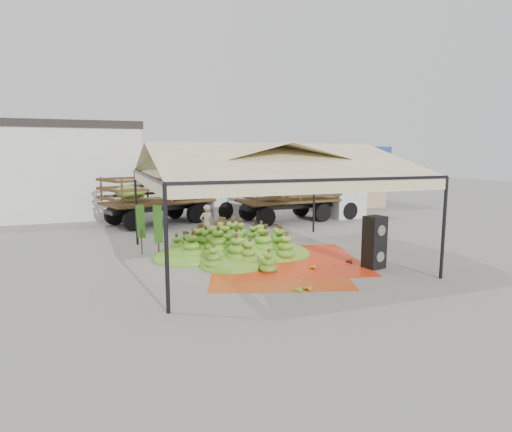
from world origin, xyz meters
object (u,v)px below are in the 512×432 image
object	(u,v)px
banana_heap	(237,240)
truck_right	(307,192)
vendor	(206,224)
speaker_stack	(374,242)
truck_left	(180,192)

from	to	relation	value
banana_heap	truck_right	bearing A→B (deg)	48.11
banana_heap	vendor	world-z (taller)	vendor
speaker_stack	banana_heap	bearing A→B (deg)	130.62
banana_heap	speaker_stack	world-z (taller)	speaker_stack
truck_left	truck_right	distance (m)	7.00
truck_left	banana_heap	bearing A→B (deg)	-108.08
speaker_stack	truck_right	bearing A→B (deg)	63.27
vendor	truck_right	distance (m)	8.04
banana_heap	truck_left	size ratio (longest dim) A/B	0.75
speaker_stack	truck_left	xyz separation A→B (m)	(-4.11, 11.76, 0.72)
banana_heap	truck_right	world-z (taller)	truck_right
speaker_stack	truck_right	xyz separation A→B (m)	(2.65, 9.96, 0.67)
banana_heap	truck_left	xyz separation A→B (m)	(-0.39, 8.90, 0.94)
banana_heap	vendor	distance (m)	2.86
vendor	speaker_stack	bearing A→B (deg)	114.93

